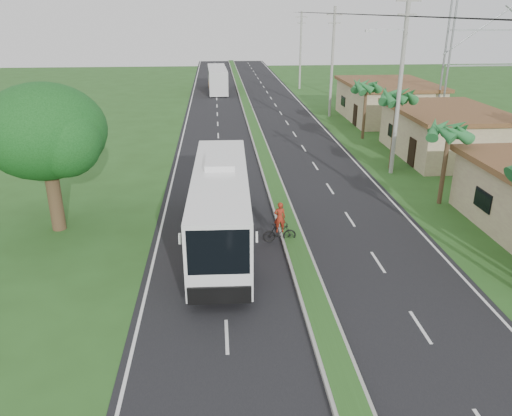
{
  "coord_description": "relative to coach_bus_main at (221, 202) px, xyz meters",
  "views": [
    {
      "loc": [
        -3.65,
        -14.62,
        10.71
      ],
      "look_at": [
        -1.86,
        7.61,
        1.8
      ],
      "focal_mm": 35.0,
      "sensor_mm": 36.0,
      "label": 1
    }
  ],
  "objects": [
    {
      "name": "ground",
      "position": [
        3.55,
        -7.63,
        -2.17
      ],
      "size": [
        180.0,
        180.0,
        0.0
      ],
      "primitive_type": "plane",
      "color": "#274F1D",
      "rests_on": "ground"
    },
    {
      "name": "utility_pole_c",
      "position": [
        12.05,
        30.37,
        3.51
      ],
      "size": [
        1.6,
        0.28,
        11.0
      ],
      "color": "gray",
      "rests_on": "ground"
    },
    {
      "name": "utility_pole_d",
      "position": [
        12.05,
        50.37,
        3.26
      ],
      "size": [
        1.6,
        0.28,
        10.5
      ],
      "color": "gray",
      "rests_on": "ground"
    },
    {
      "name": "lane_edge_left",
      "position": [
        -3.15,
        12.37,
        -2.17
      ],
      "size": [
        0.12,
        160.0,
        0.01
      ],
      "primitive_type": "cube",
      "color": "silver",
      "rests_on": "ground"
    },
    {
      "name": "shade_tree",
      "position": [
        -8.57,
        2.38,
        2.86
      ],
      "size": [
        6.3,
        6.0,
        7.54
      ],
      "color": "#473321",
      "rests_on": "ground"
    },
    {
      "name": "shop_mid",
      "position": [
        17.55,
        14.37,
        -0.31
      ],
      "size": [
        7.6,
        10.6,
        3.67
      ],
      "color": "tan",
      "rests_on": "ground"
    },
    {
      "name": "median_strip",
      "position": [
        3.55,
        12.37,
        -2.06
      ],
      "size": [
        1.2,
        160.0,
        0.18
      ],
      "color": "gray",
      "rests_on": "ground"
    },
    {
      "name": "lane_edge_right",
      "position": [
        10.25,
        12.37,
        -2.17
      ],
      "size": [
        0.12,
        160.0,
        0.01
      ],
      "primitive_type": "cube",
      "color": "silver",
      "rests_on": "ground"
    },
    {
      "name": "shop_far",
      "position": [
        17.55,
        28.37,
        -0.24
      ],
      "size": [
        8.6,
        11.6,
        3.82
      ],
      "color": "tan",
      "rests_on": "ground"
    },
    {
      "name": "palm_verge_c",
      "position": [
        12.35,
        11.37,
        2.96
      ],
      "size": [
        2.4,
        2.4,
        5.85
      ],
      "color": "#473321",
      "rests_on": "ground"
    },
    {
      "name": "utility_pole_b",
      "position": [
        12.02,
        10.37,
        4.09
      ],
      "size": [
        3.2,
        0.28,
        12.0
      ],
      "color": "gray",
      "rests_on": "ground"
    },
    {
      "name": "road_asphalt",
      "position": [
        3.55,
        12.37,
        -2.16
      ],
      "size": [
        14.0,
        160.0,
        0.02
      ],
      "primitive_type": "cube",
      "color": "black",
      "rests_on": "ground"
    },
    {
      "name": "coach_bus_main",
      "position": [
        0.0,
        0.0,
        0.0
      ],
      "size": [
        2.87,
        12.25,
        3.94
      ],
      "rotation": [
        0.0,
        0.0,
        -0.03
      ],
      "color": "white",
      "rests_on": "ground"
    },
    {
      "name": "palm_verge_d",
      "position": [
        12.85,
        20.37,
        2.38
      ],
      "size": [
        2.4,
        2.4,
        5.25
      ],
      "color": "#473321",
      "rests_on": "ground"
    },
    {
      "name": "coach_bus_far",
      "position": [
        0.24,
        48.79,
        -0.32
      ],
      "size": [
        2.71,
        11.21,
        3.25
      ],
      "rotation": [
        0.0,
        0.0,
        0.03
      ],
      "color": "silver",
      "rests_on": "ground"
    },
    {
      "name": "palm_verge_b",
      "position": [
        12.95,
        4.37,
        2.19
      ],
      "size": [
        2.4,
        2.4,
        5.05
      ],
      "color": "#473321",
      "rests_on": "ground"
    },
    {
      "name": "billboard_lattice",
      "position": [
        25.55,
        22.37,
        4.66
      ],
      "size": [
        10.18,
        1.18,
        12.07
      ],
      "color": "gray",
      "rests_on": "ground"
    },
    {
      "name": "motorcyclist",
      "position": [
        2.84,
        -0.16,
        -1.42
      ],
      "size": [
        1.66,
        0.53,
        2.11
      ],
      "rotation": [
        0.0,
        0.0,
        0.04
      ],
      "color": "black",
      "rests_on": "ground"
    }
  ]
}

